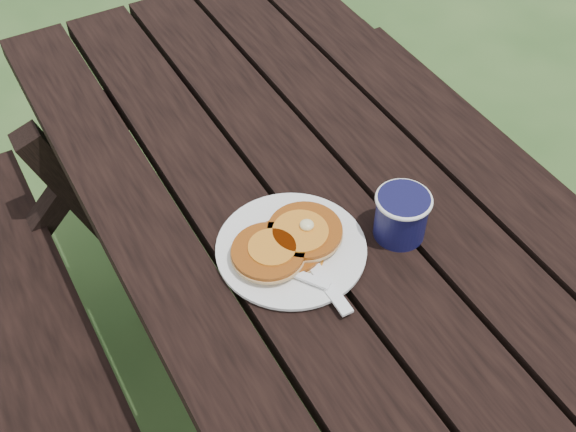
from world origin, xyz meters
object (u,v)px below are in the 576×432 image
plate (291,249)px  pancake_stack (288,242)px  picnic_table (351,368)px  coffee_cup (402,213)px

plate → pancake_stack: bearing=163.5°
picnic_table → pancake_stack: size_ratio=9.27×
pancake_stack → plate: bearing=-16.5°
coffee_cup → plate: bearing=162.9°
plate → pancake_stack: 0.02m
picnic_table → pancake_stack: 0.43m
picnic_table → plate: size_ratio=7.49×
plate → coffee_cup: bearing=-17.1°
plate → coffee_cup: (0.18, -0.05, 0.04)m
plate → pancake_stack: (-0.00, 0.00, 0.02)m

